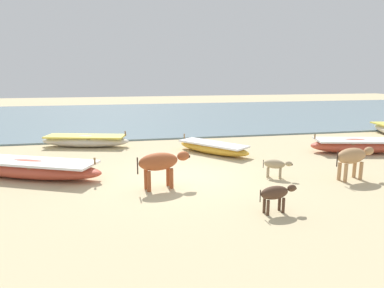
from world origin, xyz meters
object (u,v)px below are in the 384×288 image
fishing_boat_6 (86,141)px  cow_adult_rust (160,163)px  fishing_boat_3 (213,148)px  calf_near_dun (275,165)px  fishing_boat_0 (29,168)px  calf_far_dark (276,194)px  fishing_boat_5 (354,145)px  cow_second_adult_tan (353,157)px

fishing_boat_6 → cow_adult_rust: (2.56, -6.38, 0.46)m
fishing_boat_3 → calf_near_dun: (0.99, -3.66, 0.17)m
fishing_boat_6 → fishing_boat_0: bearing=-91.5°
fishing_boat_3 → calf_far_dark: 6.23m
fishing_boat_3 → fishing_boat_6: 5.72m
fishing_boat_3 → fishing_boat_5: fishing_boat_5 is taller
calf_far_dark → cow_adult_rust: bearing=127.0°
calf_far_dark → cow_second_adult_tan: bearing=20.4°
fishing_boat_5 → cow_second_adult_tan: 4.09m
fishing_boat_5 → fishing_boat_6: 11.42m
cow_adult_rust → fishing_boat_0: bearing=140.2°
fishing_boat_6 → calf_near_dun: size_ratio=4.90×
fishing_boat_0 → fishing_boat_3: fishing_boat_0 is taller
cow_adult_rust → calf_far_dark: (2.39, -2.31, -0.28)m
calf_far_dark → calf_near_dun: bearing=55.8°
fishing_boat_6 → calf_far_dark: 10.00m
fishing_boat_0 → fishing_boat_3: (6.49, 2.01, -0.06)m
calf_far_dark → fishing_boat_0: bearing=137.1°
calf_near_dun → cow_second_adult_tan: size_ratio=0.55×
fishing_boat_5 → cow_second_adult_tan: cow_second_adult_tan is taller
fishing_boat_5 → cow_adult_rust: (-8.30, -2.83, 0.43)m
calf_near_dun → fishing_boat_5: bearing=61.9°
fishing_boat_0 → calf_far_dark: size_ratio=4.96×
fishing_boat_3 → cow_second_adult_tan: size_ratio=2.13×
fishing_boat_5 → cow_second_adult_tan: size_ratio=2.46×
cow_second_adult_tan → fishing_boat_0: bearing=154.2°
fishing_boat_5 → cow_adult_rust: 8.78m
calf_near_dun → cow_adult_rust: bearing=-142.7°
fishing_boat_5 → fishing_boat_6: bearing=-4.4°
fishing_boat_3 → cow_adult_rust: 4.73m
fishing_boat_3 → cow_adult_rust: size_ratio=2.04×
fishing_boat_0 → calf_near_dun: (7.48, -1.64, 0.12)m
calf_far_dark → cow_second_adult_tan: 3.92m
fishing_boat_5 → fishing_boat_6: size_ratio=0.92×
cow_adult_rust → fishing_boat_6: bearing=98.2°
fishing_boat_5 → calf_near_dun: 5.36m
calf_near_dun → calf_far_dark: 2.84m
cow_second_adult_tan → cow_adult_rust: bearing=163.7°
fishing_boat_5 → calf_near_dun: size_ratio=4.51×
fishing_boat_0 → calf_near_dun: size_ratio=5.99×
fishing_boat_6 → cow_second_adult_tan: cow_second_adult_tan is taller
fishing_boat_5 → fishing_boat_3: bearing=2.9°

